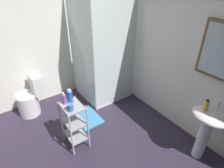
% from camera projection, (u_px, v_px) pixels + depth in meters
% --- Properties ---
extents(ground_plane, '(4.20, 4.20, 0.02)m').
position_uv_depth(ground_plane, '(75.00, 164.00, 2.61)').
color(ground_plane, '#2E2637').
extents(wall_back, '(4.20, 0.14, 2.50)m').
position_uv_depth(wall_back, '(176.00, 52.00, 2.86)').
color(wall_back, silver).
rests_on(wall_back, ground_plane).
extents(wall_left, '(0.10, 4.20, 2.50)m').
position_uv_depth(wall_left, '(22.00, 42.00, 3.25)').
color(wall_left, white).
rests_on(wall_left, ground_plane).
extents(shower_stall, '(0.92, 0.92, 2.00)m').
position_uv_depth(shower_stall, '(101.00, 77.00, 3.80)').
color(shower_stall, white).
rests_on(shower_stall, ground_plane).
extents(pedestal_sink, '(0.46, 0.37, 0.81)m').
position_uv_depth(pedestal_sink, '(207.00, 126.00, 2.42)').
color(pedestal_sink, white).
rests_on(pedestal_sink, ground_plane).
extents(sink_faucet, '(0.03, 0.03, 0.10)m').
position_uv_depth(sink_faucet, '(218.00, 106.00, 2.34)').
color(sink_faucet, silver).
rests_on(sink_faucet, pedestal_sink).
extents(toilet, '(0.37, 0.49, 0.76)m').
position_uv_depth(toilet, '(30.00, 99.00, 3.40)').
color(toilet, white).
rests_on(toilet, ground_plane).
extents(storage_cart, '(0.38, 0.28, 0.74)m').
position_uv_depth(storage_cart, '(74.00, 122.00, 2.69)').
color(storage_cart, silver).
rests_on(storage_cart, ground_plane).
extents(hand_soap_bottle, '(0.06, 0.06, 0.16)m').
position_uv_depth(hand_soap_bottle, '(206.00, 106.00, 2.30)').
color(hand_soap_bottle, gold).
rests_on(hand_soap_bottle, pedestal_sink).
extents(conditioner_bottle_purple, '(0.06, 0.06, 0.17)m').
position_uv_depth(conditioner_bottle_purple, '(64.00, 99.00, 2.54)').
color(conditioner_bottle_purple, purple).
rests_on(conditioner_bottle_purple, storage_cart).
extents(shampoo_bottle_blue, '(0.08, 0.08, 0.20)m').
position_uv_depth(shampoo_bottle_blue, '(70.00, 96.00, 2.56)').
color(shampoo_bottle_blue, blue).
rests_on(shampoo_bottle_blue, storage_cart).
extents(rinse_cup, '(0.08, 0.08, 0.10)m').
position_uv_depth(rinse_cup, '(70.00, 107.00, 2.42)').
color(rinse_cup, '#3870B2').
rests_on(rinse_cup, storage_cart).
extents(bath_mat, '(0.60, 0.40, 0.02)m').
position_uv_depth(bath_mat, '(87.00, 117.00, 3.42)').
color(bath_mat, teal).
rests_on(bath_mat, ground_plane).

